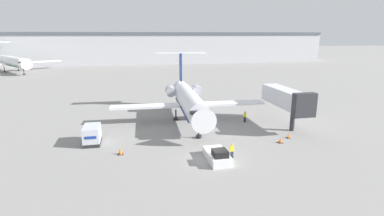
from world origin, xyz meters
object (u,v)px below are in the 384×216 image
airplane_main (189,100)px  traffic_cone_right (280,141)px  worker_near_tug (232,151)px  traffic_cone_left (120,151)px  traffic_cone_mid (288,136)px  airplane_parked_far_left (11,61)px  worker_by_wing (245,116)px  jet_bridge (287,99)px  luggage_cart (92,135)px  pushback_tug (217,156)px

airplane_main → traffic_cone_right: size_ratio=39.01×
worker_near_tug → traffic_cone_left: 13.30m
traffic_cone_left → traffic_cone_mid: bearing=2.7°
traffic_cone_right → airplane_parked_far_left: bearing=124.2°
traffic_cone_left → traffic_cone_right: 20.74m
worker_by_wing → jet_bridge: 7.18m
traffic_cone_right → airplane_parked_far_left: (-62.39, 91.79, 3.72)m
luggage_cart → traffic_cone_right: (24.39, -5.02, -0.90)m
worker_near_tug → traffic_cone_mid: 11.14m
pushback_tug → jet_bridge: 17.92m
traffic_cone_mid → pushback_tug: bearing=-156.1°
traffic_cone_right → jet_bridge: jet_bridge is taller
worker_by_wing → traffic_cone_right: 10.05m
airplane_parked_far_left → airplane_main: bearing=-56.3°
traffic_cone_left → worker_near_tug: bearing=-16.6°
airplane_main → airplane_parked_far_left: size_ratio=0.79×
traffic_cone_mid → worker_by_wing: bearing=109.6°
traffic_cone_left → traffic_cone_right: (20.73, -0.40, -0.08)m
worker_by_wing → worker_near_tug: bearing=-117.5°
worker_by_wing → jet_bridge: size_ratio=0.16×
traffic_cone_right → pushback_tug: bearing=-159.1°
traffic_cone_left → airplane_parked_far_left: size_ratio=0.02×
jet_bridge → worker_near_tug: bearing=-140.9°
traffic_cone_left → jet_bridge: jet_bridge is taller
airplane_main → worker_by_wing: bearing=-18.5°
traffic_cone_right → luggage_cart: bearing=168.4°
airplane_main → traffic_cone_left: bearing=-131.3°
pushback_tug → worker_by_wing: (8.83, 13.74, 0.39)m
pushback_tug → traffic_cone_mid: pushback_tug is taller
worker_by_wing → airplane_parked_far_left: airplane_parked_far_left is taller
luggage_cart → jet_bridge: size_ratio=0.32×
worker_near_tug → pushback_tug: bearing=-168.9°
worker_near_tug → airplane_parked_far_left: (-54.39, 95.19, 3.10)m
pushback_tug → luggage_cart: 16.99m
luggage_cart → traffic_cone_right: size_ratio=5.64×
traffic_cone_right → worker_by_wing: bearing=95.9°
worker_by_wing → traffic_cone_mid: bearing=-70.4°
airplane_main → luggage_cart: (-14.63, -7.87, -2.31)m
worker_near_tug → traffic_cone_left: (-12.73, 3.80, -0.54)m
worker_by_wing → pushback_tug: bearing=-122.7°
luggage_cart → worker_near_tug: bearing=-27.2°
pushback_tug → jet_bridge: (14.12, 10.34, 3.85)m
jet_bridge → luggage_cart: bearing=-176.9°
pushback_tug → airplane_parked_far_left: bearing=118.8°
airplane_main → traffic_cone_right: airplane_main is taller
airplane_main → worker_by_wing: (8.72, -2.92, -2.52)m
luggage_cart → jet_bridge: jet_bridge is taller
worker_near_tug → traffic_cone_mid: (10.00, 4.88, -0.60)m
traffic_cone_left → worker_by_wing: bearing=25.9°
traffic_cone_left → airplane_main: bearing=48.7°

